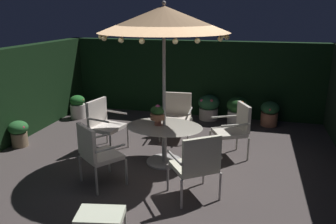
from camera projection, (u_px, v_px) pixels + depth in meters
name	position (u px, v px, depth m)	size (l,w,h in m)	color
ground_plane	(157.00, 172.00, 5.92)	(7.20, 7.58, 0.02)	#463D3C
hedge_backdrop_rear	(195.00, 78.00, 9.00)	(7.20, 0.30, 1.99)	black
patio_dining_table	(164.00, 136.00, 6.12)	(1.41, 1.08, 0.72)	#B3B0AC
patio_umbrella	(164.00, 19.00, 5.53)	(2.23, 2.23, 2.88)	#B3AEAC
centerpiece_planter	(158.00, 113.00, 6.04)	(0.28, 0.28, 0.39)	#A9604E
patio_chair_north	(96.00, 151.00, 5.28)	(0.81, 0.80, 1.03)	#B4B0A6
patio_chair_northeast	(197.00, 162.00, 4.87)	(0.86, 0.84, 1.04)	#BAB1AD
patio_chair_east	(235.00, 127.00, 6.37)	(0.78, 0.76, 1.04)	#B7B6A4
patio_chair_southeast	(177.00, 113.00, 7.41)	(0.68, 0.66, 0.98)	#B2AFA5
patio_chair_south	(103.00, 121.00, 6.69)	(0.68, 0.74, 1.03)	#B8AFA9
ottoman_footrest	(100.00, 217.00, 3.98)	(0.62, 0.48, 0.42)	#B5B5A7
potted_plant_right_far	(78.00, 107.00, 8.81)	(0.39, 0.39, 0.61)	beige
potted_plant_back_right	(238.00, 110.00, 8.30)	(0.55, 0.55, 0.69)	beige
potted_plant_back_center	(19.00, 132.00, 6.93)	(0.40, 0.40, 0.55)	#816A4F
potted_plant_right_near	(209.00, 107.00, 8.69)	(0.56, 0.56, 0.64)	beige
potted_plant_left_near	(270.00, 113.00, 8.21)	(0.44, 0.45, 0.61)	#A56349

